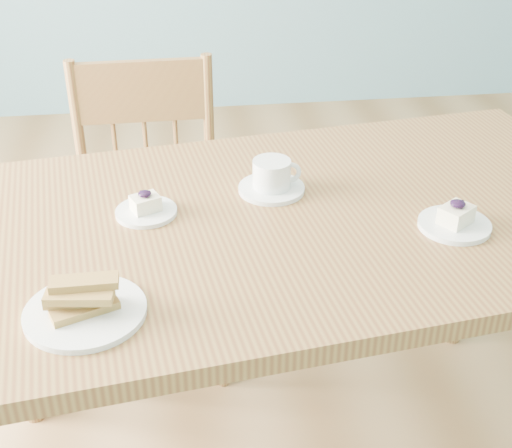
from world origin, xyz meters
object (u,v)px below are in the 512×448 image
at_px(dining_chair, 151,221).
at_px(coffee_cup, 272,178).
at_px(cheesecake_plate_far, 146,208).
at_px(biscotti_plate, 84,305).
at_px(dining_table, 300,244).
at_px(cheesecake_plate_near, 455,221).

bearing_deg(dining_chair, coffee_cup, -56.74).
xyz_separation_m(cheesecake_plate_far, coffee_cup, (0.29, 0.07, 0.02)).
distance_m(cheesecake_plate_far, biscotti_plate, 0.37).
relative_size(dining_table, biscotti_plate, 7.42).
bearing_deg(biscotti_plate, cheesecake_plate_far, 73.06).
bearing_deg(dining_table, biscotti_plate, -153.28).
bearing_deg(dining_table, cheesecake_plate_near, -25.44).
xyz_separation_m(dining_table, cheesecake_plate_far, (-0.34, 0.04, 0.10)).
relative_size(dining_chair, cheesecake_plate_near, 6.18).
bearing_deg(cheesecake_plate_near, dining_table, 162.39).
bearing_deg(coffee_cup, biscotti_plate, -134.95).
xyz_separation_m(cheesecake_plate_near, coffee_cup, (-0.37, 0.21, 0.02)).
xyz_separation_m(dining_table, biscotti_plate, (-0.45, -0.31, 0.10)).
height_order(dining_chair, cheesecake_plate_far, dining_chair).
xyz_separation_m(dining_chair, coffee_cup, (0.31, -0.45, 0.36)).
bearing_deg(dining_table, dining_chair, 114.48).
relative_size(dining_chair, cheesecake_plate_far, 7.04).
distance_m(dining_table, biscotti_plate, 0.56).
bearing_deg(dining_chair, biscotti_plate, -97.09).
xyz_separation_m(dining_chair, cheesecake_plate_near, (0.68, -0.67, 0.34)).
bearing_deg(cheesecake_plate_far, biscotti_plate, -106.94).
xyz_separation_m(coffee_cup, biscotti_plate, (-0.40, -0.42, -0.01)).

